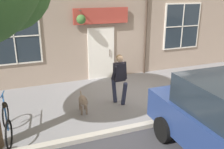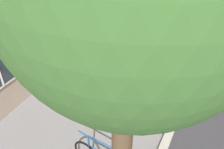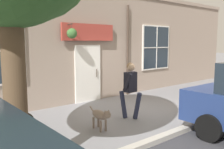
% 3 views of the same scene
% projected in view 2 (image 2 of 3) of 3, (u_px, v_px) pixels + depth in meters
% --- Properties ---
extents(ground_plane, '(90.00, 90.00, 0.00)m').
position_uv_depth(ground_plane, '(134.00, 66.00, 8.90)').
color(ground_plane, gray).
extents(pedestrian_walking, '(0.69, 0.55, 1.63)m').
position_uv_depth(pedestrian_walking, '(137.00, 55.00, 7.63)').
color(pedestrian_walking, '#282D47').
rests_on(pedestrian_walking, ground_plane).
extents(dog_on_leash, '(1.00, 0.31, 0.59)m').
position_uv_depth(dog_on_leash, '(127.00, 96.00, 6.98)').
color(dog_on_leash, '#7F6B5B').
rests_on(dog_on_leash, ground_plane).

